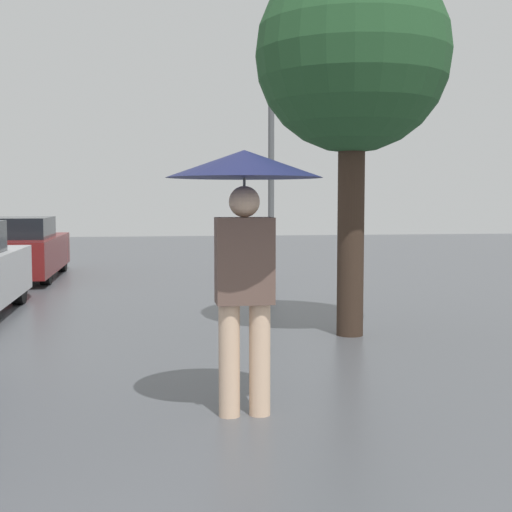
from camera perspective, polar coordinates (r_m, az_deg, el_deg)
name	(u,v)px	position (r m, az deg, el deg)	size (l,w,h in m)	color
pedestrian	(244,204)	(5.24, -0.94, 4.20)	(1.15, 1.15, 1.98)	beige
parked_car_farthest	(12,250)	(15.36, -18.94, 0.48)	(1.84, 4.10, 1.26)	maroon
tree	(353,58)	(8.63, 7.73, 15.41)	(2.27, 2.27, 4.43)	#38281E
street_lamp	(271,129)	(14.69, 1.23, 10.14)	(0.36, 0.36, 4.52)	#515456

